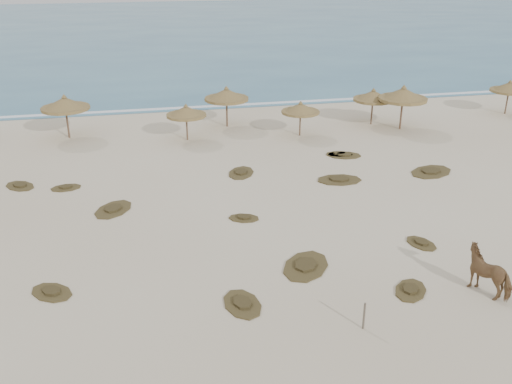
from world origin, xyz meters
TOP-DOWN VIEW (x-y plane):
  - ground at (0.00, 0.00)m, footprint 160.00×160.00m
  - ocean at (0.00, 75.00)m, footprint 200.00×100.00m
  - foam_line at (0.00, 26.00)m, footprint 70.00×0.60m
  - palapa_1 at (-10.88, 19.73)m, footprint 3.97×3.97m
  - palapa_2 at (-2.94, 17.58)m, footprint 2.74×2.74m
  - palapa_3 at (0.21, 20.16)m, footprint 3.84×3.84m
  - palapa_4 at (4.82, 16.98)m, footprint 2.85×2.85m
  - palapa_5 at (10.75, 18.54)m, footprint 3.13×3.13m
  - palapa_6 at (12.33, 17.00)m, footprint 4.38×4.38m
  - palapa_7 at (22.21, 19.11)m, footprint 3.40×3.40m
  - horse at (6.51, -3.34)m, footprint 1.78×2.24m
  - fence_post_near at (1.01, -4.57)m, footprint 0.08×0.08m
  - scrub_0 at (-9.78, -0.11)m, footprint 2.14×2.07m
  - scrub_1 at (-7.65, 7.05)m, footprint 2.56×2.83m
  - scrub_2 at (-1.43, 4.75)m, footprint 1.73×1.40m
  - scrub_3 at (4.74, 8.49)m, footprint 2.70×1.91m
  - scrub_4 at (5.80, 0.63)m, footprint 1.46×1.80m
  - scrub_5 at (10.41, 8.59)m, footprint 3.36×2.88m
  - scrub_6 at (-12.74, 11.20)m, footprint 2.19×2.22m
  - scrub_7 at (6.42, 12.34)m, footprint 2.41×1.87m
  - scrub_9 at (0.24, -0.21)m, footprint 2.98×3.19m
  - scrub_10 at (6.19, 12.58)m, footprint 1.92×1.47m
  - scrub_11 at (-2.81, -2.34)m, footprint 1.66×2.24m
  - scrub_12 at (3.66, -2.76)m, footprint 1.99×2.09m
  - scrub_13 at (-0.49, 10.67)m, footprint 2.17×2.56m
  - scrub_14 at (-10.24, 10.43)m, footprint 1.74×1.25m

SIDE VIEW (x-z plane):
  - ground at x=0.00m, z-range 0.00..0.00m
  - ocean at x=0.00m, z-range 0.00..0.01m
  - foam_line at x=0.00m, z-range 0.00..0.01m
  - scrub_1 at x=-7.65m, z-range -0.03..0.13m
  - scrub_10 at x=6.19m, z-range -0.03..0.13m
  - scrub_2 at x=-1.43m, z-range -0.03..0.13m
  - scrub_3 at x=4.74m, z-range -0.03..0.13m
  - scrub_4 at x=5.80m, z-range -0.03..0.13m
  - scrub_5 at x=10.41m, z-range -0.03..0.13m
  - scrub_7 at x=6.42m, z-range -0.03..0.13m
  - scrub_11 at x=-2.81m, z-range -0.03..0.13m
  - scrub_12 at x=3.66m, z-range -0.03..0.13m
  - scrub_0 at x=-9.78m, z-range -0.03..0.13m
  - scrub_6 at x=-12.74m, z-range -0.03..0.13m
  - scrub_9 at x=0.24m, z-range -0.03..0.13m
  - scrub_13 at x=-0.49m, z-range -0.03..0.13m
  - scrub_14 at x=-10.24m, z-range -0.03..0.13m
  - fence_post_near at x=1.01m, z-range 0.00..1.04m
  - horse at x=6.51m, z-range 0.00..1.72m
  - palapa_4 at x=4.82m, z-range 0.68..3.15m
  - palapa_2 at x=-2.94m, z-range 0.70..3.23m
  - palapa_7 at x=22.21m, z-range 0.74..3.43m
  - palapa_5 at x=10.75m, z-range 0.75..3.47m
  - palapa_3 at x=0.21m, z-range 0.83..3.82m
  - palapa_1 at x=-10.88m, z-range 0.84..3.89m
  - palapa_6 at x=12.33m, z-range 0.89..4.11m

